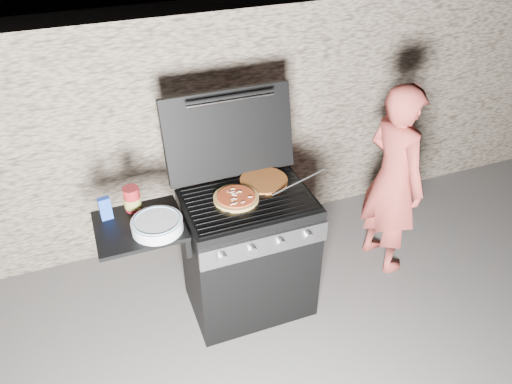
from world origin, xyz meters
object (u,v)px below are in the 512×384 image
object	(u,v)px
gas_grill	(213,263)
sauce_jar	(132,199)
person	(393,180)
pizza_topped	(236,197)

from	to	relation	value
gas_grill	sauce_jar	world-z (taller)	sauce_jar
sauce_jar	person	size ratio (longest dim) A/B	0.10
gas_grill	person	size ratio (longest dim) A/B	0.91
pizza_topped	sauce_jar	distance (m)	0.62
pizza_topped	gas_grill	bearing A→B (deg)	-172.92
pizza_topped	sauce_jar	xyz separation A→B (m)	(-0.60, 0.13, 0.05)
gas_grill	pizza_topped	distance (m)	0.50
pizza_topped	sauce_jar	world-z (taller)	sauce_jar
sauce_jar	pizza_topped	bearing A→B (deg)	-12.51
gas_grill	sauce_jar	bearing A→B (deg)	159.80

